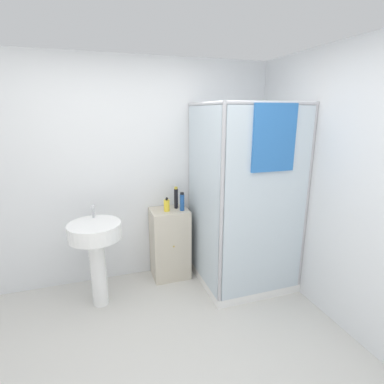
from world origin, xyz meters
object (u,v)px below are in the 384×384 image
shampoo_bottle_tall_black (176,198)px  shampoo_bottle_blue (182,202)px  soap_dispenser (167,205)px  sink (96,244)px

shampoo_bottle_tall_black → shampoo_bottle_blue: size_ratio=1.20×
soap_dispenser → shampoo_bottle_tall_black: bearing=28.2°
sink → soap_dispenser: sink is taller
soap_dispenser → shampoo_bottle_blue: bearing=-9.7°
sink → shampoo_bottle_tall_black: shampoo_bottle_tall_black is taller
soap_dispenser → shampoo_bottle_tall_black: shampoo_bottle_tall_black is taller
soap_dispenser → shampoo_bottle_tall_black: size_ratio=0.64×
sink → soap_dispenser: (0.79, 0.28, 0.23)m
soap_dispenser → shampoo_bottle_blue: 0.18m
shampoo_bottle_blue → sink: bearing=-165.4°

